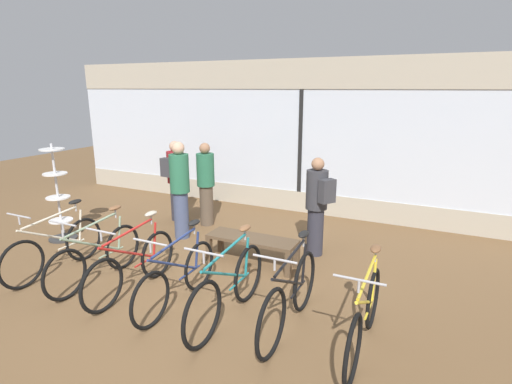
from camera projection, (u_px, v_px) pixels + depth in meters
name	position (u px, v px, depth m)	size (l,w,h in m)	color
ground_plane	(197.00, 293.00, 5.28)	(24.00, 24.00, 0.00)	brown
shop_back_wall	(301.00, 136.00, 8.34)	(12.00, 0.08, 3.20)	#B2A893
bicycle_far_left	(56.00, 248.00, 5.78)	(0.46, 1.70, 1.02)	black
bicycle_left	(97.00, 256.00, 5.49)	(0.46, 1.68, 1.02)	black
bicycle_center_left	(133.00, 265.00, 5.21)	(0.46, 1.70, 1.02)	black
bicycle_center	(178.00, 277.00, 4.89)	(0.46, 1.64, 1.01)	black
bicycle_center_right	(228.00, 288.00, 4.57)	(0.46, 1.78, 1.05)	black
bicycle_right	(290.00, 296.00, 4.39)	(0.46, 1.73, 1.05)	black
bicycle_far_right	(365.00, 317.00, 4.03)	(0.46, 1.70, 1.02)	black
accessory_rack	(59.00, 201.00, 6.98)	(0.48, 0.48, 1.72)	#333333
display_bench	(252.00, 242.00, 6.07)	(1.40, 0.44, 0.43)	brown
customer_near_rack	(175.00, 178.00, 7.97)	(0.37, 0.50, 1.61)	#2D2D38
customer_by_window	(180.00, 188.00, 7.01)	(0.46, 0.46, 1.74)	#424C6B
customer_mid_floor	(206.00, 183.00, 7.70)	(0.47, 0.47, 1.62)	brown
customer_near_bench	(317.00, 204.00, 6.27)	(0.56, 0.51, 1.59)	#2D2D38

